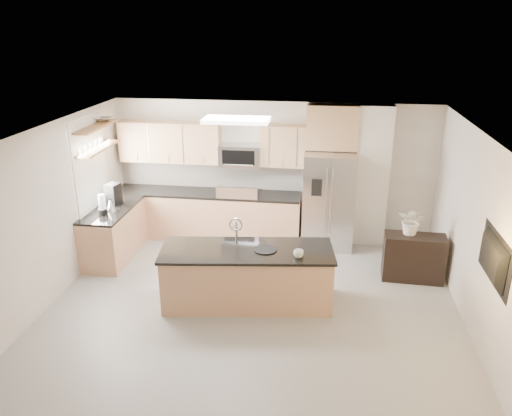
# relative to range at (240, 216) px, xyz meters

# --- Properties ---
(floor) EXTENTS (6.50, 6.50, 0.00)m
(floor) POSITION_rel_range_xyz_m (0.60, -2.92, -0.47)
(floor) COLOR #989691
(floor) RESTS_ON ground
(ceiling) EXTENTS (6.00, 6.50, 0.02)m
(ceiling) POSITION_rel_range_xyz_m (0.60, -2.92, 2.13)
(ceiling) COLOR white
(ceiling) RESTS_ON wall_back
(wall_back) EXTENTS (6.00, 0.02, 2.60)m
(wall_back) POSITION_rel_range_xyz_m (0.60, 0.33, 0.83)
(wall_back) COLOR beige
(wall_back) RESTS_ON floor
(wall_left) EXTENTS (0.02, 6.50, 2.60)m
(wall_left) POSITION_rel_range_xyz_m (-2.40, -2.92, 0.83)
(wall_left) COLOR beige
(wall_left) RESTS_ON floor
(wall_right) EXTENTS (0.02, 6.50, 2.60)m
(wall_right) POSITION_rel_range_xyz_m (3.60, -2.92, 0.83)
(wall_right) COLOR beige
(wall_right) RESTS_ON floor
(back_counter) EXTENTS (3.55, 0.66, 1.44)m
(back_counter) POSITION_rel_range_xyz_m (-0.63, 0.01, -0.00)
(back_counter) COLOR tan
(back_counter) RESTS_ON floor
(left_counter) EXTENTS (0.66, 1.50, 0.92)m
(left_counter) POSITION_rel_range_xyz_m (-2.07, -1.07, -0.01)
(left_counter) COLOR tan
(left_counter) RESTS_ON floor
(range) EXTENTS (0.76, 0.64, 1.14)m
(range) POSITION_rel_range_xyz_m (0.00, 0.00, 0.00)
(range) COLOR black
(range) RESTS_ON floor
(upper_cabinets) EXTENTS (3.50, 0.33, 0.75)m
(upper_cabinets) POSITION_rel_range_xyz_m (-0.70, 0.16, 1.35)
(upper_cabinets) COLOR tan
(upper_cabinets) RESTS_ON wall_back
(microwave) EXTENTS (0.76, 0.40, 0.40)m
(microwave) POSITION_rel_range_xyz_m (0.00, 0.12, 1.16)
(microwave) COLOR #AFAFB2
(microwave) RESTS_ON upper_cabinets
(refrigerator) EXTENTS (0.92, 0.78, 1.78)m
(refrigerator) POSITION_rel_range_xyz_m (1.66, -0.05, 0.42)
(refrigerator) COLOR #AFAFB2
(refrigerator) RESTS_ON floor
(partition_column) EXTENTS (0.60, 0.30, 2.60)m
(partition_column) POSITION_rel_range_xyz_m (2.42, 0.18, 0.83)
(partition_column) COLOR silver
(partition_column) RESTS_ON floor
(window) EXTENTS (0.04, 1.15, 1.65)m
(window) POSITION_rel_range_xyz_m (-2.38, -1.07, 1.18)
(window) COLOR white
(window) RESTS_ON wall_left
(shelf_lower) EXTENTS (0.30, 1.20, 0.04)m
(shelf_lower) POSITION_rel_range_xyz_m (-2.25, -0.97, 1.48)
(shelf_lower) COLOR olive
(shelf_lower) RESTS_ON wall_left
(shelf_upper) EXTENTS (0.30, 1.20, 0.04)m
(shelf_upper) POSITION_rel_range_xyz_m (-2.25, -0.97, 1.85)
(shelf_upper) COLOR olive
(shelf_upper) RESTS_ON wall_left
(ceiling_fixture) EXTENTS (1.00, 0.50, 0.06)m
(ceiling_fixture) POSITION_rel_range_xyz_m (0.20, -1.32, 2.09)
(ceiling_fixture) COLOR white
(ceiling_fixture) RESTS_ON ceiling
(island) EXTENTS (2.59, 1.21, 1.29)m
(island) POSITION_rel_range_xyz_m (0.50, -2.27, -0.04)
(island) COLOR tan
(island) RESTS_ON floor
(credenza) EXTENTS (0.97, 0.44, 0.77)m
(credenza) POSITION_rel_range_xyz_m (3.05, -1.20, -0.09)
(credenza) COLOR black
(credenza) RESTS_ON floor
(cup) EXTENTS (0.17, 0.17, 0.11)m
(cup) POSITION_rel_range_xyz_m (1.25, -2.42, 0.45)
(cup) COLOR white
(cup) RESTS_ON island
(platter) EXTENTS (0.39, 0.39, 0.02)m
(platter) POSITION_rel_range_xyz_m (0.77, -2.26, 0.40)
(platter) COLOR black
(platter) RESTS_ON island
(blender) EXTENTS (0.16, 0.16, 0.36)m
(blender) POSITION_rel_range_xyz_m (-2.07, -1.39, 0.60)
(blender) COLOR black
(blender) RESTS_ON left_counter
(kettle) EXTENTS (0.19, 0.19, 0.23)m
(kettle) POSITION_rel_range_xyz_m (-2.02, -1.19, 0.55)
(kettle) COLOR #AFAFB2
(kettle) RESTS_ON left_counter
(coffee_maker) EXTENTS (0.25, 0.28, 0.38)m
(coffee_maker) POSITION_rel_range_xyz_m (-2.10, -0.88, 0.63)
(coffee_maker) COLOR black
(coffee_maker) RESTS_ON left_counter
(bowl) EXTENTS (0.43, 0.43, 0.09)m
(bowl) POSITION_rel_range_xyz_m (-2.25, -0.60, 1.91)
(bowl) COLOR #AFAFB2
(bowl) RESTS_ON shelf_upper
(flower_vase) EXTENTS (0.79, 0.74, 0.70)m
(flower_vase) POSITION_rel_range_xyz_m (2.98, -1.14, 0.64)
(flower_vase) COLOR white
(flower_vase) RESTS_ON credenza
(television) EXTENTS (0.14, 1.08, 0.62)m
(television) POSITION_rel_range_xyz_m (3.51, -3.12, 0.88)
(television) COLOR black
(television) RESTS_ON wall_right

